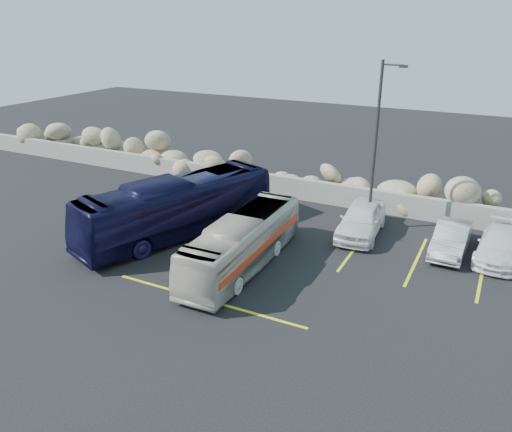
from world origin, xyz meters
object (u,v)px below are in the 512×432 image
at_px(vintage_bus, 243,242).
at_px(tour_coach, 177,207).
at_px(car_b, 451,239).
at_px(car_c, 500,245).
at_px(lamppost, 377,143).
at_px(car_a, 361,219).

bearing_deg(vintage_bus, tour_coach, 159.76).
height_order(car_b, car_c, car_b).
distance_m(tour_coach, car_b, 12.48).
distance_m(lamppost, car_a, 3.63).
height_order(lamppost, vintage_bus, lamppost).
bearing_deg(vintage_bus, car_c, 29.87).
bearing_deg(lamppost, vintage_bus, -119.94).
distance_m(vintage_bus, car_c, 11.05).
distance_m(vintage_bus, tour_coach, 4.58).
relative_size(lamppost, tour_coach, 0.79).
bearing_deg(car_b, car_a, -179.65).
xyz_separation_m(tour_coach, car_a, (7.76, 3.96, -0.63)).
distance_m(lamppost, car_c, 6.92).
bearing_deg(car_b, vintage_bus, -143.02).
height_order(vintage_bus, car_a, vintage_bus).
xyz_separation_m(lamppost, tour_coach, (-7.96, -4.81, -2.89)).
distance_m(vintage_bus, car_b, 9.26).
bearing_deg(tour_coach, car_a, 46.90).
bearing_deg(car_a, car_c, -2.04).
xyz_separation_m(lamppost, car_b, (3.88, -0.93, -3.65)).
bearing_deg(car_c, tour_coach, -159.04).
bearing_deg(tour_coach, vintage_bus, 0.70).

